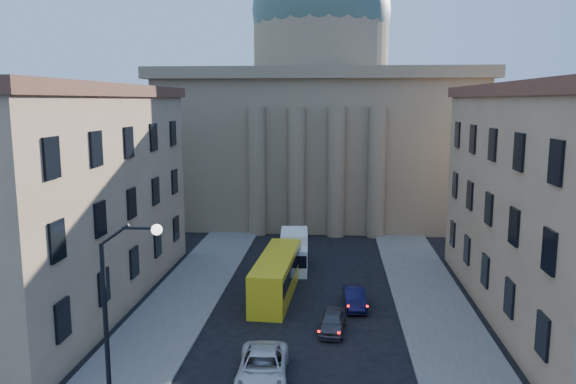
% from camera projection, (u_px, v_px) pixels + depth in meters
% --- Properties ---
extents(sidewalk_left, '(5.00, 60.00, 0.15)m').
position_uv_depth(sidewalk_left, '(160.00, 329.00, 33.71)').
color(sidewalk_left, '#615E59').
rests_on(sidewalk_left, ground).
extents(sidewalk_right, '(5.00, 60.00, 0.15)m').
position_uv_depth(sidewalk_right, '(449.00, 339.00, 32.32)').
color(sidewalk_right, '#615E59').
rests_on(sidewalk_right, ground).
extents(church, '(68.02, 28.76, 36.60)m').
position_uv_depth(church, '(320.00, 115.00, 67.96)').
color(church, '#7C6B4C').
rests_on(church, ground).
extents(building_left, '(11.60, 26.60, 14.70)m').
position_uv_depth(building_left, '(50.00, 196.00, 37.15)').
color(building_left, tan).
rests_on(building_left, ground).
extents(street_lamp, '(2.62, 0.44, 8.83)m').
position_uv_depth(street_lamp, '(117.00, 308.00, 22.91)').
color(street_lamp, black).
rests_on(street_lamp, ground).
extents(car_left_mid, '(2.70, 5.37, 1.46)m').
position_uv_depth(car_left_mid, '(263.00, 367.00, 27.48)').
color(car_left_mid, silver).
rests_on(car_left_mid, ground).
extents(car_right_far, '(1.77, 3.73, 1.23)m').
position_uv_depth(car_right_far, '(332.00, 322.00, 33.45)').
color(car_right_far, '#46454A').
rests_on(car_right_far, ground).
extents(car_right_distant, '(1.58, 4.01, 1.30)m').
position_uv_depth(car_right_distant, '(355.00, 298.00, 37.43)').
color(car_right_distant, black).
rests_on(car_right_distant, ground).
extents(city_bus, '(2.84, 10.20, 2.84)m').
position_uv_depth(city_bus, '(277.00, 274.00, 39.65)').
color(city_bus, yellow).
rests_on(city_bus, ground).
extents(box_truck, '(2.46, 5.56, 2.99)m').
position_uv_depth(box_truck, '(294.00, 252.00, 45.87)').
color(box_truck, white).
rests_on(box_truck, ground).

